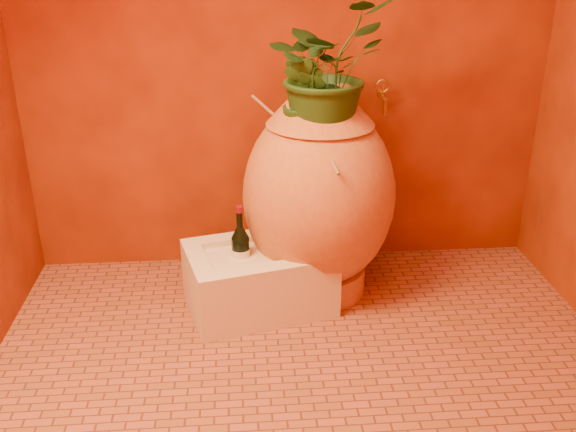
{
  "coord_description": "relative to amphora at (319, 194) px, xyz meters",
  "views": [
    {
      "loc": [
        -0.24,
        -2.0,
        1.56
      ],
      "look_at": [
        -0.05,
        0.35,
        0.52
      ],
      "focal_mm": 40.0,
      "sensor_mm": 36.0,
      "label": 1
    }
  ],
  "objects": [
    {
      "name": "floor",
      "position": [
        -0.11,
        -0.65,
        -0.49
      ],
      "size": [
        2.5,
        2.5,
        0.0
      ],
      "primitive_type": "plane",
      "color": "#984A31",
      "rests_on": "ground"
    },
    {
      "name": "wall_back",
      "position": [
        -0.11,
        0.35,
        0.76
      ],
      "size": [
        2.5,
        0.02,
        2.5
      ],
      "primitive_type": "cube",
      "color": "#5D1B05",
      "rests_on": "ground"
    },
    {
      "name": "amphora",
      "position": [
        0.0,
        0.0,
        0.0
      ],
      "size": [
        0.87,
        0.87,
        0.98
      ],
      "rotation": [
        0.0,
        0.0,
        0.33
      ],
      "color": "#C27936",
      "rests_on": "floor"
    },
    {
      "name": "stone_basin",
      "position": [
        -0.28,
        -0.13,
        -0.35
      ],
      "size": [
        0.7,
        0.57,
        0.29
      ],
      "rotation": [
        0.0,
        0.0,
        0.25
      ],
      "color": "beige",
      "rests_on": "floor"
    },
    {
      "name": "wine_bottle_a",
      "position": [
        -0.22,
        -0.05,
        -0.2
      ],
      "size": [
        0.08,
        0.08,
        0.34
      ],
      "color": "black",
      "rests_on": "stone_basin"
    },
    {
      "name": "wine_bottle_b",
      "position": [
        -0.09,
        -0.18,
        -0.21
      ],
      "size": [
        0.08,
        0.08,
        0.32
      ],
      "color": "black",
      "rests_on": "stone_basin"
    },
    {
      "name": "wine_bottle_c",
      "position": [
        -0.36,
        -0.13,
        -0.21
      ],
      "size": [
        0.08,
        0.08,
        0.34
      ],
      "color": "black",
      "rests_on": "stone_basin"
    },
    {
      "name": "wall_tap",
      "position": [
        0.33,
        0.27,
        0.38
      ],
      "size": [
        0.07,
        0.14,
        0.16
      ],
      "color": "#A57E26",
      "rests_on": "wall_back"
    },
    {
      "name": "plant_main",
      "position": [
        0.01,
        -0.03,
        0.57
      ],
      "size": [
        0.67,
        0.66,
        0.56
      ],
      "primitive_type": "imported",
      "rotation": [
        0.0,
        0.0,
        0.68
      ],
      "color": "#1C4217",
      "rests_on": "amphora"
    },
    {
      "name": "plant_side",
      "position": [
        -0.07,
        -0.07,
        0.44
      ],
      "size": [
        0.25,
        0.27,
        0.39
      ],
      "primitive_type": "imported",
      "rotation": [
        0.0,
        0.0,
        -1.1
      ],
      "color": "#1C4217",
      "rests_on": "amphora"
    }
  ]
}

